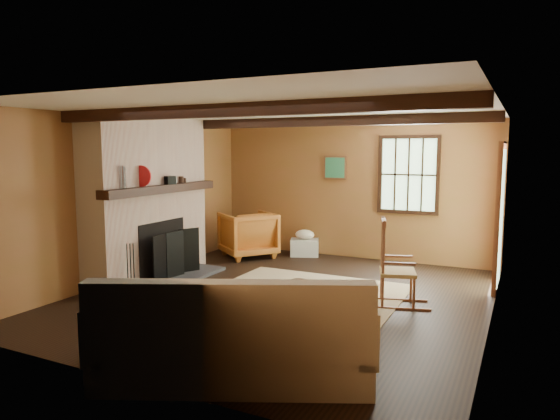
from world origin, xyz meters
The scene contains 10 objects.
ground centered at (0.00, 0.00, 0.00)m, with size 5.50×5.50×0.00m, color black.
room_envelope centered at (0.22, 0.26, 1.63)m, with size 5.02×5.52×2.44m.
fireplace centered at (-2.23, 0.00, 1.10)m, with size 1.02×2.30×2.40m.
rug centered at (0.20, -0.20, 0.00)m, with size 2.50×3.00×0.01m, color tan.
rocking_chair centered at (1.38, 0.29, 0.46)m, with size 0.87×0.62×1.08m.
sofa centered at (0.65, -2.27, 0.33)m, with size 2.49×1.87×0.92m.
firewood_pile centered at (-2.09, 2.40, 0.13)m, with size 0.72×0.13×0.26m.
laundry_basket centered at (-0.78, 2.47, 0.15)m, with size 0.50×0.38×0.30m, color silver.
basket_pillow centered at (-0.78, 2.47, 0.39)m, with size 0.35×0.28×0.18m, color white.
armchair centered at (-1.66, 1.94, 0.41)m, with size 0.87×0.90×0.82m, color #BF6026.
Camera 1 is at (2.78, -5.73, 1.92)m, focal length 32.00 mm.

